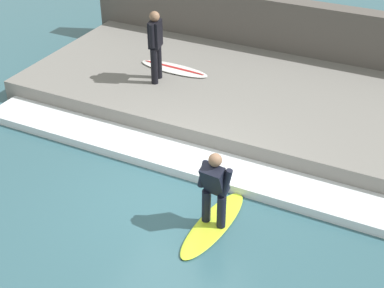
# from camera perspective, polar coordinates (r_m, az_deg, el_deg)

# --- Properties ---
(ground_plane) EXTENTS (28.00, 28.00, 0.00)m
(ground_plane) POSITION_cam_1_polar(r_m,az_deg,el_deg) (9.57, -2.33, -6.12)
(ground_plane) COLOR #335B66
(concrete_ledge) EXTENTS (4.40, 10.44, 0.49)m
(concrete_ledge) POSITION_cam_1_polar(r_m,az_deg,el_deg) (12.35, 6.01, 4.99)
(concrete_ledge) COLOR slate
(concrete_ledge) RESTS_ON ground_plane
(back_wall) EXTENTS (0.50, 10.96, 1.78)m
(back_wall) POSITION_cam_1_polar(r_m,az_deg,el_deg) (14.20, 9.78, 11.48)
(back_wall) COLOR #544F49
(back_wall) RESTS_ON ground_plane
(wave_foam_crest) EXTENTS (0.94, 9.91, 0.18)m
(wave_foam_crest) POSITION_cam_1_polar(r_m,az_deg,el_deg) (10.33, 0.65, -2.09)
(wave_foam_crest) COLOR silver
(wave_foam_crest) RESTS_ON ground_plane
(surfboard_riding) EXTENTS (1.96, 0.70, 0.06)m
(surfboard_riding) POSITION_cam_1_polar(r_m,az_deg,el_deg) (9.07, 2.29, -8.53)
(surfboard_riding) COLOR #BFE02D
(surfboard_riding) RESTS_ON ground_plane
(surfer_riding) EXTENTS (0.44, 0.61, 1.39)m
(surfer_riding) POSITION_cam_1_polar(r_m,az_deg,el_deg) (8.55, 2.41, -4.53)
(surfer_riding) COLOR black
(surfer_riding) RESTS_ON surfboard_riding
(surfer_waiting_near) EXTENTS (0.55, 0.30, 1.65)m
(surfer_waiting_near) POSITION_cam_1_polar(r_m,az_deg,el_deg) (12.14, -3.91, 10.73)
(surfer_waiting_near) COLOR black
(surfer_waiting_near) RESTS_ON concrete_ledge
(surfboard_waiting_near) EXTENTS (0.59, 1.83, 0.07)m
(surfboard_waiting_near) POSITION_cam_1_polar(r_m,az_deg,el_deg) (13.00, -1.93, 8.04)
(surfboard_waiting_near) COLOR white
(surfboard_waiting_near) RESTS_ON concrete_ledge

